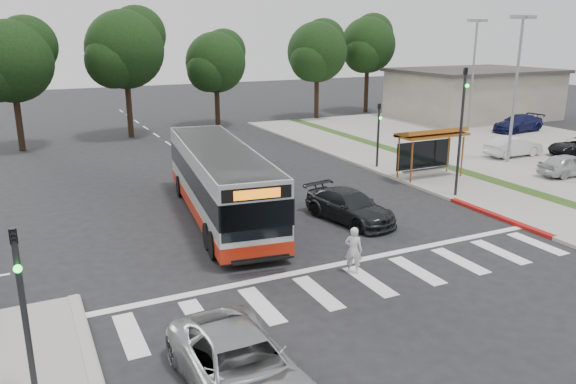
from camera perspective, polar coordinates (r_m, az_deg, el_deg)
ground at (r=23.46m, az=1.44°, el=-4.39°), size 140.00×140.00×0.00m
sidewalk_east at (r=35.63m, az=11.31°, el=2.54°), size 4.00×40.00×0.12m
curb_east at (r=34.48m, az=8.65°, el=2.24°), size 0.30×40.00×0.15m
curb_east_red at (r=27.18m, az=20.60°, el=-2.38°), size 0.32×6.00×0.15m
parking_lot at (r=45.11m, az=22.07°, el=4.47°), size 18.00×36.00×0.10m
commercial_building at (r=58.05m, az=18.25°, el=9.32°), size 14.00×10.00×4.40m
building_roof_cap at (r=57.86m, az=18.46°, el=11.63°), size 14.60×10.60×0.30m
crosswalk_ladder at (r=19.50m, az=8.28°, el=-8.94°), size 18.00×2.60×0.01m
bus_shelter at (r=32.84m, az=14.28°, el=5.31°), size 4.20×1.60×2.86m
traffic_signal_sw at (r=13.70m, az=-25.40°, el=-9.70°), size 0.18×0.37×4.20m
traffic_signal_ne_tall at (r=29.14m, az=17.22°, el=6.82°), size 0.18×0.37×6.50m
traffic_signal_ne_short at (r=34.73m, az=9.18°, el=6.37°), size 0.18×0.37×4.00m
lot_light_front at (r=38.05m, az=22.30°, el=11.44°), size 1.90×0.35×9.01m
lot_light_mid at (r=49.31m, az=18.38°, el=12.59°), size 1.90×0.35×9.01m
tree_ne_a at (r=54.35m, az=3.01°, el=14.12°), size 6.16×5.74×9.30m
tree_ne_b at (r=59.69m, az=8.15°, el=14.66°), size 6.16×5.74×10.02m
tree_north_a at (r=46.33m, az=-16.18°, el=13.86°), size 6.60×6.15×10.17m
tree_north_b at (r=50.32m, az=-7.29°, el=13.03°), size 5.72×5.33×8.43m
tree_north_c at (r=43.62m, az=-26.23°, el=11.95°), size 6.16×5.74×9.30m
transit_bus at (r=25.39m, az=-6.90°, el=0.90°), size 4.26×12.68×3.21m
pedestrian at (r=19.75m, az=6.68°, el=-5.88°), size 0.73×0.72×1.69m
dark_sedan at (r=25.11m, az=6.28°, el=-1.44°), size 2.78×5.00×1.37m
silver_suv_south at (r=13.60m, az=-4.84°, el=-17.31°), size 2.45×5.21×1.44m
parked_car_0 at (r=36.33m, az=26.59°, el=2.50°), size 3.83×1.67×1.29m
parked_car_1 at (r=40.54m, az=21.92°, el=4.33°), size 4.08×1.46×1.34m
parked_car_3 at (r=50.84m, az=22.34°, el=6.48°), size 4.96×2.41×1.39m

